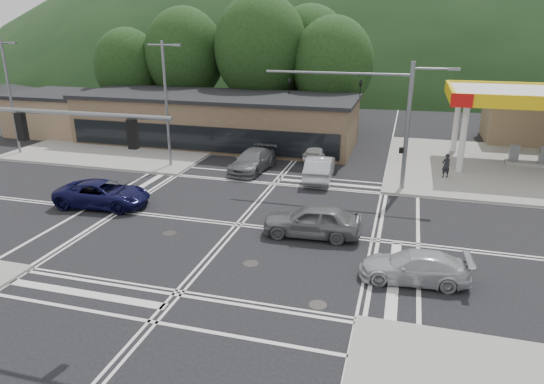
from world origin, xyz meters
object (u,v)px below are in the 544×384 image
(car_queue_b, at_px, (319,151))
(pedestrian, at_px, (446,166))
(car_queue_a, at_px, (320,168))
(car_grey_center, at_px, (312,220))
(car_northbound, at_px, (252,161))
(car_blue_west, at_px, (103,194))
(car_silver_east, at_px, (414,267))

(car_queue_b, height_order, pedestrian, pedestrian)
(car_queue_a, xyz_separation_m, pedestrian, (8.26, 2.27, 0.16))
(car_queue_a, relative_size, car_queue_b, 1.20)
(car_grey_center, relative_size, pedestrian, 2.95)
(car_grey_center, xyz_separation_m, pedestrian, (6.94, 11.57, 0.15))
(car_queue_a, distance_m, pedestrian, 8.57)
(car_queue_b, xyz_separation_m, pedestrian, (9.23, -2.73, 0.27))
(car_grey_center, xyz_separation_m, car_northbound, (-6.33, 9.91, -0.08))
(car_northbound, distance_m, pedestrian, 13.37)
(car_blue_west, bearing_deg, car_grey_center, -98.78)
(car_queue_a, bearing_deg, car_queue_b, -83.19)
(car_northbound, bearing_deg, car_queue_b, 53.69)
(car_silver_east, xyz_separation_m, pedestrian, (2.00, 14.88, 0.33))
(car_blue_west, height_order, car_grey_center, car_grey_center)
(car_silver_east, height_order, pedestrian, pedestrian)
(car_grey_center, distance_m, car_queue_a, 9.39)
(pedestrian, bearing_deg, car_queue_b, -42.34)
(car_grey_center, xyz_separation_m, car_queue_b, (-2.29, 14.30, -0.13))
(pedestrian, bearing_deg, car_blue_west, 3.12)
(car_northbound, bearing_deg, car_grey_center, -51.16)
(car_blue_west, height_order, car_queue_b, car_blue_west)
(car_silver_east, xyz_separation_m, car_northbound, (-11.26, 13.22, 0.11))
(car_grey_center, height_order, car_queue_a, car_grey_center)
(car_queue_b, relative_size, pedestrian, 2.50)
(car_northbound, bearing_deg, pedestrian, 13.40)
(car_grey_center, height_order, car_northbound, car_grey_center)
(car_grey_center, xyz_separation_m, car_silver_east, (4.94, -3.31, -0.18))
(car_blue_west, height_order, car_northbound, car_northbound)
(car_blue_west, height_order, car_queue_a, car_queue_a)
(car_blue_west, height_order, pedestrian, pedestrian)
(car_blue_west, distance_m, pedestrian, 22.24)
(car_silver_east, bearing_deg, car_queue_a, -157.45)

